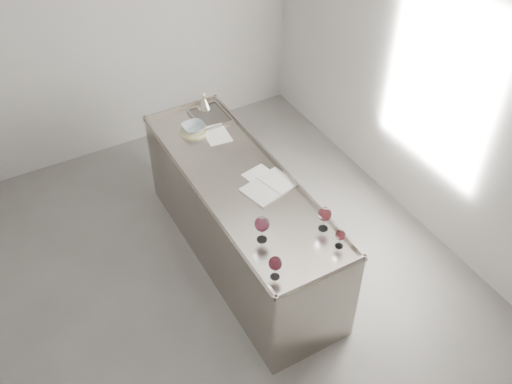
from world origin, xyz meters
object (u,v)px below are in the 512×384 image
wine_glass_small (340,236)px  wine_funnel (204,103)px  wine_glass_middle (262,225)px  counter (241,219)px  ceramic_bowl (194,127)px  notebook (269,187)px  wine_glass_left (275,264)px  wine_glass_right (325,215)px

wine_glass_small → wine_funnel: wine_funnel is taller
wine_glass_middle → counter: bearing=75.2°
wine_glass_middle → ceramic_bowl: size_ratio=1.06×
counter → notebook: 0.54m
wine_glass_left → wine_funnel: bearing=77.4°
wine_glass_right → wine_funnel: (-0.08, 1.89, -0.09)m
wine_glass_right → wine_glass_small: size_ratio=1.32×
wine_funnel → notebook: bearing=-91.7°
wine_glass_small → ceramic_bowl: size_ratio=0.75×
wine_glass_middle → ceramic_bowl: bearing=85.0°
counter → wine_glass_middle: size_ratio=11.09×
wine_glass_left → notebook: bearing=62.1°
notebook → ceramic_bowl: (-0.21, 0.99, 0.04)m
wine_glass_left → wine_glass_small: size_ratio=1.22×
wine_glass_right → ceramic_bowl: 1.63m
wine_glass_small → notebook: size_ratio=0.33×
wine_glass_small → wine_glass_right: bearing=90.0°
wine_glass_left → wine_glass_middle: 0.36m
wine_glass_small → wine_glass_left: bearing=-178.1°
wine_glass_middle → wine_glass_small: size_ratio=1.41×
counter → wine_glass_right: (0.27, -0.81, 0.61)m
wine_glass_middle → notebook: bearing=54.4°
wine_glass_small → wine_funnel: size_ratio=0.84×
notebook → ceramic_bowl: bearing=88.0°
notebook → wine_funnel: bearing=74.4°
wine_glass_middle → wine_glass_small: wine_glass_middle is taller
wine_glass_right → ceramic_bowl: wine_glass_right is taller
wine_glass_middle → notebook: (0.34, 0.47, -0.15)m
counter → wine_glass_right: wine_glass_right is taller
counter → wine_glass_left: 1.22m
wine_glass_small → notebook: 0.82m
counter → ceramic_bowl: size_ratio=11.77×
counter → wine_glass_middle: (-0.18, -0.68, 0.62)m
wine_glass_right → wine_funnel: bearing=92.3°
wine_glass_right → wine_funnel: size_ratio=1.10×
counter → wine_glass_small: (0.27, -1.01, 0.58)m
wine_glass_small → wine_funnel: bearing=92.1°
wine_glass_small → ceramic_bowl: 1.82m
counter → wine_glass_right: 1.05m
wine_glass_right → notebook: bearing=100.9°
ceramic_bowl → wine_funnel: size_ratio=1.11×
wine_glass_middle → wine_glass_small: 0.56m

